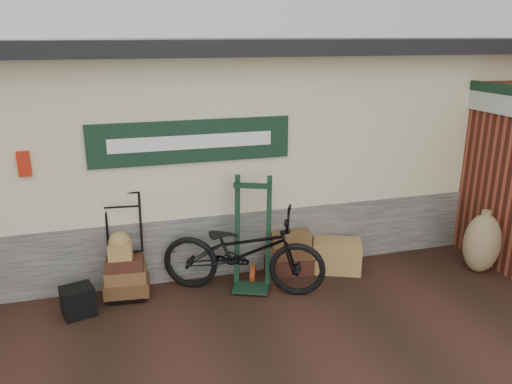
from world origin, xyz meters
TOP-DOWN VIEW (x-y plane):
  - ground at (0.00, 0.00)m, footprint 80.00×80.00m
  - station_building at (-0.01, 2.74)m, footprint 14.40×4.10m
  - brick_outbuilding at (4.70, 1.19)m, footprint 1.71×4.51m
  - porter_trolley at (-1.24, 0.85)m, footprint 0.73×0.58m
  - green_barrow at (0.39, 0.56)m, footprint 0.68×0.64m
  - suitcase_stack at (1.00, 0.85)m, footprint 0.75×0.55m
  - wicker_hamper at (1.69, 0.69)m, footprint 0.80×0.67m
  - black_trunk at (-1.84, 0.44)m, footprint 0.44×0.40m
  - bicycle at (0.24, 0.47)m, footprint 1.57×2.27m
  - burlap_sack_left at (3.64, 0.07)m, footprint 0.56×0.48m

SIDE VIEW (x-z plane):
  - ground at x=0.00m, z-range 0.00..0.00m
  - black_trunk at x=-1.84m, z-range 0.00..0.36m
  - wicker_hamper at x=1.69m, z-range 0.00..0.44m
  - suitcase_stack at x=1.00m, z-range 0.00..0.61m
  - burlap_sack_left at x=3.64m, z-range 0.00..0.87m
  - bicycle at x=0.24m, z-range 0.00..1.25m
  - porter_trolley at x=-1.24m, z-range 0.00..1.36m
  - green_barrow at x=0.39m, z-range 0.00..1.51m
  - brick_outbuilding at x=4.70m, z-range -0.01..2.61m
  - station_building at x=-0.01m, z-range 0.01..3.21m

